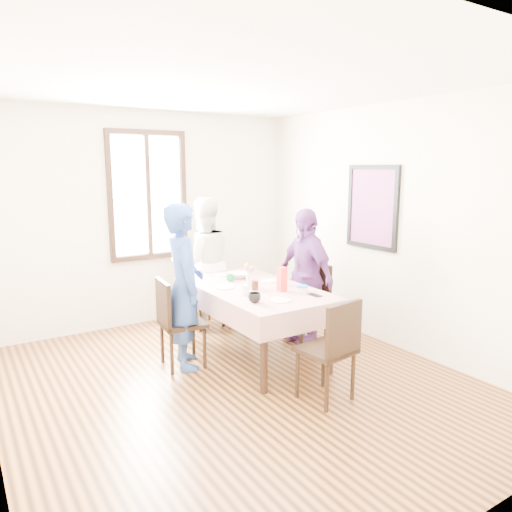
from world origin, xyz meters
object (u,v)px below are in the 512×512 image
at_px(chair_left, 182,323).
at_px(person_far, 205,263).
at_px(dining_table, 253,322).
at_px(chair_far, 204,291).
at_px(person_left, 183,286).
at_px(chair_right, 306,303).
at_px(person_right, 305,276).
at_px(chair_near, 326,349).

bearing_deg(chair_left, person_far, 148.84).
distance_m(dining_table, person_far, 1.23).
xyz_separation_m(chair_far, person_far, (0.00, -0.02, 0.37)).
height_order(chair_far, person_left, person_left).
height_order(chair_far, person_far, person_far).
bearing_deg(chair_right, chair_far, 36.72).
bearing_deg(chair_right, person_left, 88.76).
relative_size(chair_left, person_right, 0.59).
relative_size(chair_far, person_far, 0.55).
relative_size(chair_far, person_left, 0.55).
height_order(dining_table, person_far, person_far).
height_order(chair_far, chair_near, same).
bearing_deg(dining_table, person_far, 90.00).
distance_m(chair_far, person_right, 1.37).
relative_size(person_left, person_far, 1.01).
bearing_deg(chair_near, chair_far, 81.83).
bearing_deg(person_far, person_right, 133.16).
xyz_separation_m(dining_table, chair_right, (0.75, 0.05, 0.08)).
xyz_separation_m(chair_right, person_far, (-0.75, 1.10, 0.37)).
xyz_separation_m(chair_left, person_far, (0.75, 0.99, 0.37)).
xyz_separation_m(chair_near, person_far, (0.00, 2.32, 0.37)).
relative_size(dining_table, chair_far, 1.87).
distance_m(chair_near, person_right, 1.46).
height_order(dining_table, chair_near, chair_near).
height_order(chair_left, person_right, person_right).
xyz_separation_m(dining_table, chair_far, (0.00, 1.17, 0.08)).
relative_size(chair_left, chair_near, 1.00).
height_order(chair_far, person_right, person_right).
bearing_deg(dining_table, chair_right, 4.06).
bearing_deg(person_far, chair_left, 62.41).
xyz_separation_m(person_far, person_right, (0.73, -1.10, -0.04)).
xyz_separation_m(chair_right, chair_far, (-0.75, 1.12, 0.00)).
bearing_deg(chair_near, person_left, 110.56).
bearing_deg(person_far, dining_table, 99.53).
height_order(person_far, person_right, person_far).
bearing_deg(chair_far, person_right, 118.61).
xyz_separation_m(chair_right, person_left, (-1.48, 0.11, 0.38)).
relative_size(dining_table, person_right, 1.10).
bearing_deg(person_far, person_left, 63.15).
bearing_deg(chair_left, person_left, 95.96).
bearing_deg(chair_left, dining_table, 83.93).
xyz_separation_m(chair_left, person_right, (1.48, -0.11, 0.32)).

